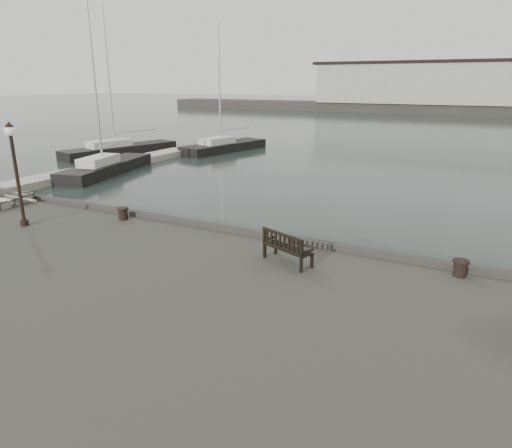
{
  "coord_description": "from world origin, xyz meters",
  "views": [
    {
      "loc": [
        6.02,
        -12.9,
        6.48
      ],
      "look_at": [
        -0.43,
        -0.5,
        2.1
      ],
      "focal_mm": 32.0,
      "sensor_mm": 36.0,
      "label": 1
    }
  ],
  "objects_px": {
    "yacht_b": "(121,152)",
    "yacht_c": "(107,170)",
    "bollard_right": "(460,268)",
    "bollard_left": "(123,214)",
    "bench": "(287,253)",
    "dinghy": "(0,200)",
    "lamp_post": "(15,160)",
    "yacht_d": "(224,149)"
  },
  "relations": [
    {
      "from": "dinghy",
      "to": "yacht_b",
      "type": "bearing_deg",
      "value": 118.5
    },
    {
      "from": "bollard_right",
      "to": "bench",
      "type": "bearing_deg",
      "value": -164.08
    },
    {
      "from": "lamp_post",
      "to": "yacht_c",
      "type": "relative_size",
      "value": 0.28
    },
    {
      "from": "bench",
      "to": "bollard_right",
      "type": "height_order",
      "value": "bench"
    },
    {
      "from": "bollard_left",
      "to": "dinghy",
      "type": "distance_m",
      "value": 5.79
    },
    {
      "from": "dinghy",
      "to": "yacht_c",
      "type": "bearing_deg",
      "value": 115.46
    },
    {
      "from": "yacht_b",
      "to": "yacht_c",
      "type": "distance_m",
      "value": 9.41
    },
    {
      "from": "bench",
      "to": "dinghy",
      "type": "xyz_separation_m",
      "value": [
        -12.84,
        0.14,
        -0.0
      ]
    },
    {
      "from": "bench",
      "to": "yacht_b",
      "type": "bearing_deg",
      "value": 162.07
    },
    {
      "from": "yacht_d",
      "to": "dinghy",
      "type": "bearing_deg",
      "value": -66.03
    },
    {
      "from": "lamp_post",
      "to": "yacht_d",
      "type": "height_order",
      "value": "yacht_d"
    },
    {
      "from": "lamp_post",
      "to": "bollard_left",
      "type": "bearing_deg",
      "value": 40.29
    },
    {
      "from": "bollard_left",
      "to": "dinghy",
      "type": "height_order",
      "value": "dinghy"
    },
    {
      "from": "yacht_b",
      "to": "yacht_d",
      "type": "height_order",
      "value": "yacht_b"
    },
    {
      "from": "bollard_right",
      "to": "bollard_left",
      "type": "bearing_deg",
      "value": -179.2
    },
    {
      "from": "bench",
      "to": "yacht_c",
      "type": "relative_size",
      "value": 0.13
    },
    {
      "from": "lamp_post",
      "to": "dinghy",
      "type": "relative_size",
      "value": 1.33
    },
    {
      "from": "bollard_left",
      "to": "lamp_post",
      "type": "height_order",
      "value": "lamp_post"
    },
    {
      "from": "bollard_right",
      "to": "yacht_b",
      "type": "bearing_deg",
      "value": 147.27
    },
    {
      "from": "bench",
      "to": "yacht_b",
      "type": "xyz_separation_m",
      "value": [
        -26.01,
        20.82,
        -1.6
      ]
    },
    {
      "from": "bollard_left",
      "to": "lamp_post",
      "type": "xyz_separation_m",
      "value": [
        -2.6,
        -2.2,
        2.11
      ]
    },
    {
      "from": "dinghy",
      "to": "yacht_d",
      "type": "xyz_separation_m",
      "value": [
        -5.65,
        26.86,
        -1.61
      ]
    },
    {
      "from": "bench",
      "to": "bollard_left",
      "type": "xyz_separation_m",
      "value": [
        -7.13,
        1.1,
        -0.06
      ]
    },
    {
      "from": "dinghy",
      "to": "yacht_c",
      "type": "relative_size",
      "value": 0.21
    },
    {
      "from": "bench",
      "to": "dinghy",
      "type": "distance_m",
      "value": 12.84
    },
    {
      "from": "yacht_b",
      "to": "lamp_post",
      "type": "bearing_deg",
      "value": -39.41
    },
    {
      "from": "bench",
      "to": "lamp_post",
      "type": "bearing_deg",
      "value": -152.77
    },
    {
      "from": "bench",
      "to": "bollard_right",
      "type": "xyz_separation_m",
      "value": [
        4.42,
        1.26,
        -0.06
      ]
    },
    {
      "from": "bollard_left",
      "to": "bollard_right",
      "type": "distance_m",
      "value": 11.56
    },
    {
      "from": "yacht_b",
      "to": "yacht_d",
      "type": "distance_m",
      "value": 9.73
    },
    {
      "from": "yacht_d",
      "to": "bollard_right",
      "type": "bearing_deg",
      "value": -36.24
    },
    {
      "from": "lamp_post",
      "to": "yacht_c",
      "type": "distance_m",
      "value": 18.26
    },
    {
      "from": "bollard_left",
      "to": "lamp_post",
      "type": "distance_m",
      "value": 4.01
    },
    {
      "from": "bollard_right",
      "to": "yacht_d",
      "type": "xyz_separation_m",
      "value": [
        -22.91,
        25.74,
        -1.55
      ]
    },
    {
      "from": "bollard_right",
      "to": "dinghy",
      "type": "relative_size",
      "value": 0.16
    },
    {
      "from": "dinghy",
      "to": "yacht_b",
      "type": "xyz_separation_m",
      "value": [
        -13.16,
        20.68,
        -1.6
      ]
    },
    {
      "from": "bench",
      "to": "bollard_right",
      "type": "relative_size",
      "value": 3.67
    },
    {
      "from": "bollard_right",
      "to": "dinghy",
      "type": "xyz_separation_m",
      "value": [
        -17.26,
        -1.12,
        0.06
      ]
    },
    {
      "from": "yacht_d",
      "to": "yacht_c",
      "type": "bearing_deg",
      "value": -85.42
    },
    {
      "from": "yacht_b",
      "to": "yacht_c",
      "type": "bearing_deg",
      "value": -38.61
    },
    {
      "from": "bollard_right",
      "to": "yacht_b",
      "type": "distance_m",
      "value": 36.2
    },
    {
      "from": "bollard_left",
      "to": "dinghy",
      "type": "relative_size",
      "value": 0.16
    }
  ]
}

